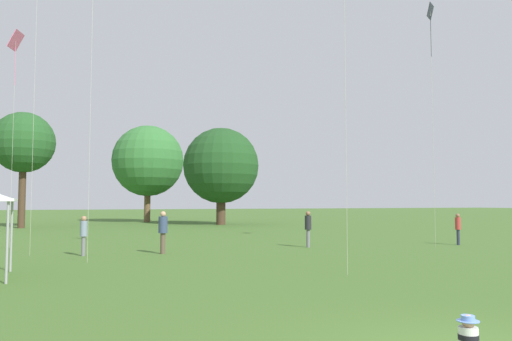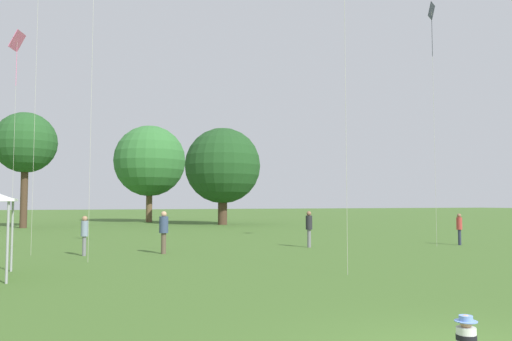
{
  "view_description": "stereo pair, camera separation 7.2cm",
  "coord_description": "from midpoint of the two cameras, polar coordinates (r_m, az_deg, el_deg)",
  "views": [
    {
      "loc": [
        -5.33,
        -5.48,
        2.2
      ],
      "look_at": [
        0.06,
        8.68,
        3.16
      ],
      "focal_mm": 35.0,
      "sensor_mm": 36.0,
      "label": 1
    },
    {
      "loc": [
        -5.27,
        -5.51,
        2.2
      ],
      "look_at": [
        0.06,
        8.68,
        3.16
      ],
      "focal_mm": 35.0,
      "sensor_mm": 36.0,
      "label": 2
    }
  ],
  "objects": [
    {
      "name": "person_standing_2",
      "position": [
        21.76,
        -19.19,
        -6.61
      ],
      "size": [
        0.38,
        0.38,
        1.63
      ],
      "rotation": [
        0.0,
        0.0,
        2.67
      ],
      "color": "slate",
      "rests_on": "ground"
    },
    {
      "name": "kite_7",
      "position": [
        27.61,
        -25.85,
        12.52
      ],
      "size": [
        0.72,
        1.04,
        10.49
      ],
      "rotation": [
        0.0,
        0.0,
        3.61
      ],
      "color": "pink",
      "rests_on": "ground"
    },
    {
      "name": "distant_tree_2",
      "position": [
        47.18,
        -25.07,
        2.86
      ],
      "size": [
        5.2,
        5.2,
        9.91
      ],
      "color": "#473323",
      "rests_on": "ground"
    },
    {
      "name": "person_standing_4",
      "position": [
        27.82,
        22.01,
        -5.88
      ],
      "size": [
        0.39,
        0.39,
        1.61
      ],
      "rotation": [
        0.0,
        0.0,
        5.27
      ],
      "color": "#282D42",
      "rests_on": "ground"
    },
    {
      "name": "person_standing_3",
      "position": [
        21.79,
        -10.68,
        -6.52
      ],
      "size": [
        0.42,
        0.42,
        1.81
      ],
      "rotation": [
        0.0,
        0.0,
        3.25
      ],
      "color": "brown",
      "rests_on": "ground"
    },
    {
      "name": "seated_toddler",
      "position": [
        8.25,
        22.76,
        -17.12
      ],
      "size": [
        0.39,
        0.47,
        0.56
      ],
      "rotation": [
        0.0,
        0.0,
        0.09
      ],
      "color": "brown",
      "rests_on": "ground"
    },
    {
      "name": "distant_tree_0",
      "position": [
        56.63,
        -12.29,
        1.07
      ],
      "size": [
        7.86,
        7.86,
        10.71
      ],
      "color": "brown",
      "rests_on": "ground"
    },
    {
      "name": "person_standing_0",
      "position": [
        24.6,
        5.89,
        -6.26
      ],
      "size": [
        0.41,
        0.41,
        1.76
      ],
      "rotation": [
        0.0,
        0.0,
        1.23
      ],
      "color": "slate",
      "rests_on": "ground"
    },
    {
      "name": "distant_tree_3",
      "position": [
        49.07,
        -4.05,
        0.54
      ],
      "size": [
        7.41,
        7.41,
        9.5
      ],
      "color": "#473323",
      "rests_on": "ground"
    },
    {
      "name": "kite_4",
      "position": [
        27.87,
        19.26,
        15.35
      ],
      "size": [
        0.7,
        0.58,
        12.28
      ],
      "rotation": [
        0.0,
        0.0,
        2.97
      ],
      "color": "#1E2328",
      "rests_on": "ground"
    }
  ]
}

